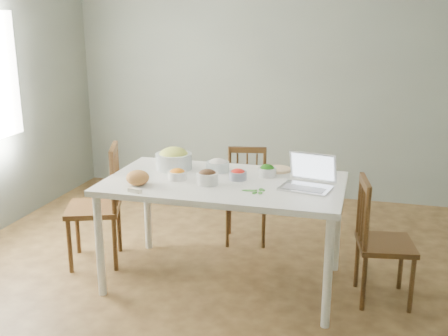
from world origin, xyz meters
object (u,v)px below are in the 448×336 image
(chair_far, at_px, (246,197))
(laptop, at_px, (306,173))
(dining_table, at_px, (224,232))
(bread_boule, at_px, (138,178))
(bowl_squash, at_px, (174,159))
(chair_right, at_px, (386,241))
(chair_left, at_px, (93,206))

(chair_far, xyz_separation_m, laptop, (0.64, -0.88, 0.52))
(dining_table, distance_m, laptop, 0.82)
(chair_far, height_order, bread_boule, bread_boule)
(dining_table, xyz_separation_m, bread_boule, (-0.58, -0.27, 0.47))
(bowl_squash, xyz_separation_m, laptop, (1.10, -0.26, 0.03))
(dining_table, relative_size, laptop, 5.09)
(dining_table, bearing_deg, chair_right, 2.22)
(chair_far, relative_size, chair_right, 0.94)
(chair_left, distance_m, bread_boule, 0.77)
(dining_table, relative_size, chair_far, 2.06)
(chair_right, height_order, bread_boule, bread_boule)
(chair_far, distance_m, laptop, 1.21)
(chair_far, bearing_deg, bowl_squash, -138.22)
(dining_table, bearing_deg, chair_left, 176.84)
(dining_table, distance_m, bowl_squash, 0.73)
(bowl_squash, relative_size, laptop, 0.84)
(chair_far, distance_m, chair_right, 1.46)
(chair_far, distance_m, chair_left, 1.38)
(chair_left, xyz_separation_m, bowl_squash, (0.67, 0.15, 0.42))
(chair_right, distance_m, bowl_squash, 1.76)
(chair_left, height_order, bread_boule, chair_left)
(chair_far, bearing_deg, bread_boule, -128.49)
(bread_boule, bearing_deg, laptop, 10.65)
(dining_table, distance_m, bread_boule, 0.80)
(chair_left, height_order, chair_right, chair_left)
(chair_right, bearing_deg, chair_far, 47.69)
(bowl_squash, bearing_deg, dining_table, -24.14)
(chair_far, distance_m, bread_boule, 1.33)
(dining_table, xyz_separation_m, chair_left, (-1.16, 0.06, 0.09))
(dining_table, height_order, laptop, laptop)
(bread_boule, height_order, laptop, laptop)
(laptop, bearing_deg, chair_right, 19.70)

